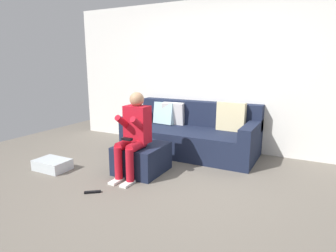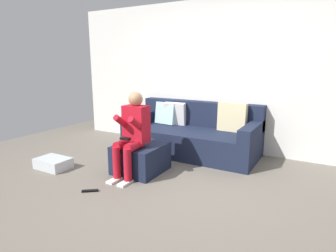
{
  "view_description": "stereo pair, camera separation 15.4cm",
  "coord_description": "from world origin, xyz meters",
  "views": [
    {
      "loc": [
        1.55,
        -2.84,
        1.5
      ],
      "look_at": [
        -0.41,
        0.92,
        0.57
      ],
      "focal_mm": 30.61,
      "sensor_mm": 36.0,
      "label": 1
    },
    {
      "loc": [
        1.69,
        -2.77,
        1.5
      ],
      "look_at": [
        -0.41,
        0.92,
        0.57
      ],
      "focal_mm": 30.61,
      "sensor_mm": 36.0,
      "label": 2
    }
  ],
  "objects": [
    {
      "name": "wall_back",
      "position": [
        0.0,
        2.01,
        1.28
      ],
      "size": [
        5.88,
        0.1,
        2.56
      ],
      "primitive_type": "cube",
      "color": "silver",
      "rests_on": "ground_plane"
    },
    {
      "name": "person_seated",
      "position": [
        -0.54,
        0.2,
        0.63
      ],
      "size": [
        0.32,
        0.6,
        1.13
      ],
      "color": "red",
      "rests_on": "ground_plane"
    },
    {
      "name": "remote_near_ottoman",
      "position": [
        -0.68,
        -0.48,
        0.01
      ],
      "size": [
        0.18,
        0.15,
        0.02
      ],
      "primitive_type": "cube",
      "rotation": [
        0.0,
        0.0,
        0.66
      ],
      "color": "black",
      "rests_on": "ground_plane"
    },
    {
      "name": "couch_sectional",
      "position": [
        -0.28,
        1.54,
        0.31
      ],
      "size": [
        2.2,
        0.99,
        0.88
      ],
      "color": "#192138",
      "rests_on": "ground_plane"
    },
    {
      "name": "ground_plane",
      "position": [
        0.0,
        0.0,
        0.0
      ],
      "size": [
        7.65,
        7.65,
        0.0
      ],
      "primitive_type": "plane",
      "color": "#6B6359"
    },
    {
      "name": "ottoman",
      "position": [
        -0.54,
        0.37,
        0.2
      ],
      "size": [
        0.61,
        0.67,
        0.39
      ],
      "primitive_type": "cube",
      "color": "#192138",
      "rests_on": "ground_plane"
    },
    {
      "name": "storage_bin",
      "position": [
        -1.72,
        -0.16,
        0.08
      ],
      "size": [
        0.48,
        0.34,
        0.15
      ],
      "primitive_type": "cube",
      "rotation": [
        0.0,
        0.0,
        0.0
      ],
      "color": "silver",
      "rests_on": "ground_plane"
    }
  ]
}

